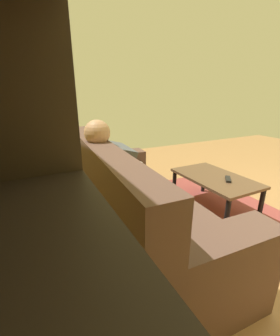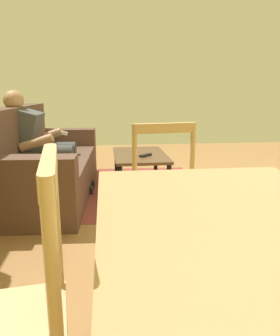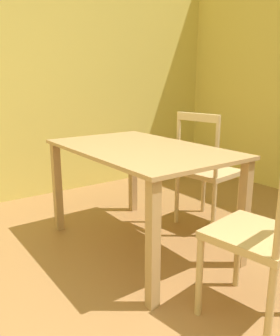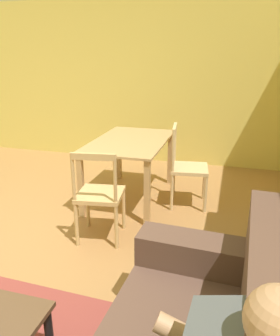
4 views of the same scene
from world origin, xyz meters
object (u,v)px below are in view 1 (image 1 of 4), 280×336
at_px(couch, 132,207).
at_px(coffee_table, 215,181).
at_px(person_lounging, 126,179).
at_px(tv_remote, 228,179).

distance_m(couch, coffee_table, 1.09).
bearing_deg(person_lounging, couch, -173.91).
relative_size(couch, person_lounging, 1.92).
distance_m(couch, tv_remote, 1.14).
xyz_separation_m(couch, person_lounging, (0.10, 0.01, 0.24)).
height_order(couch, tv_remote, couch).
xyz_separation_m(couch, coffee_table, (0.09, -1.09, 0.03)).
height_order(person_lounging, tv_remote, person_lounging).
distance_m(person_lounging, tv_remote, 1.17).
bearing_deg(person_lounging, coffee_table, -90.81).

